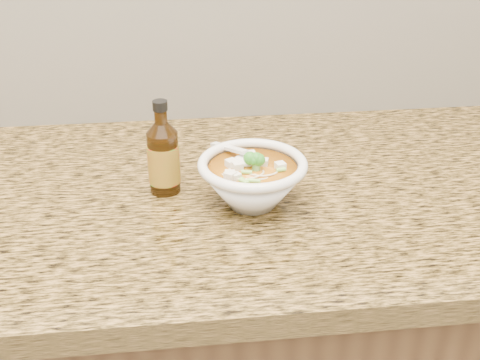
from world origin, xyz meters
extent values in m
cube|color=beige|center=(0.00, 1.99, 1.15)|extent=(4.00, 0.02, 0.50)
cube|color=olive|center=(0.00, 1.68, 0.88)|extent=(4.00, 0.68, 0.04)
cylinder|color=silver|center=(0.19, 1.61, 0.90)|extent=(0.07, 0.07, 0.01)
torus|color=silver|center=(0.19, 1.61, 0.97)|extent=(0.17, 0.17, 0.02)
torus|color=beige|center=(0.19, 1.60, 0.97)|extent=(0.06, 0.06, 0.00)
torus|color=beige|center=(0.20, 1.61, 0.96)|extent=(0.07, 0.07, 0.00)
torus|color=beige|center=(0.18, 1.60, 0.96)|extent=(0.09, 0.09, 0.00)
torus|color=beige|center=(0.20, 1.62, 0.96)|extent=(0.11, 0.11, 0.00)
torus|color=beige|center=(0.19, 1.60, 0.96)|extent=(0.10, 0.10, 0.00)
torus|color=beige|center=(0.19, 1.59, 0.96)|extent=(0.09, 0.09, 0.00)
torus|color=beige|center=(0.20, 1.59, 0.96)|extent=(0.07, 0.07, 0.00)
torus|color=beige|center=(0.20, 1.60, 0.96)|extent=(0.08, 0.08, 0.00)
torus|color=beige|center=(0.18, 1.62, 0.95)|extent=(0.09, 0.09, 0.00)
cube|color=silver|center=(0.18, 1.59, 0.97)|extent=(0.02, 0.02, 0.01)
cube|color=silver|center=(0.20, 1.64, 0.97)|extent=(0.02, 0.02, 0.01)
cube|color=silver|center=(0.22, 1.59, 0.97)|extent=(0.02, 0.02, 0.02)
cube|color=silver|center=(0.22, 1.58, 0.97)|extent=(0.02, 0.02, 0.01)
cube|color=silver|center=(0.23, 1.60, 0.97)|extent=(0.02, 0.02, 0.01)
cube|color=silver|center=(0.21, 1.62, 0.97)|extent=(0.02, 0.02, 0.01)
cube|color=silver|center=(0.19, 1.62, 0.97)|extent=(0.02, 0.02, 0.01)
cube|color=silver|center=(0.22, 1.61, 0.97)|extent=(0.02, 0.02, 0.01)
cube|color=silver|center=(0.18, 1.63, 0.97)|extent=(0.02, 0.02, 0.01)
ellipsoid|color=#196014|center=(0.20, 1.60, 0.98)|extent=(0.03, 0.03, 0.03)
cylinder|color=#84CD4F|center=(0.15, 1.58, 0.97)|extent=(0.02, 0.02, 0.01)
cylinder|color=#84CD4F|center=(0.19, 1.64, 0.97)|extent=(0.02, 0.02, 0.01)
cylinder|color=#84CD4F|center=(0.23, 1.62, 0.97)|extent=(0.02, 0.02, 0.01)
cylinder|color=#84CD4F|center=(0.18, 1.58, 0.97)|extent=(0.01, 0.02, 0.01)
cylinder|color=#84CD4F|center=(0.22, 1.57, 0.97)|extent=(0.02, 0.01, 0.01)
cylinder|color=#84CD4F|center=(0.15, 1.61, 0.97)|extent=(0.01, 0.02, 0.01)
cylinder|color=#84CD4F|center=(0.16, 1.58, 0.97)|extent=(0.02, 0.01, 0.01)
cylinder|color=#84CD4F|center=(0.17, 1.59, 0.97)|extent=(0.02, 0.01, 0.01)
ellipsoid|color=silver|center=(0.18, 1.62, 0.97)|extent=(0.04, 0.04, 0.01)
cube|color=silver|center=(0.16, 1.66, 0.98)|extent=(0.06, 0.09, 0.02)
cylinder|color=#371F07|center=(0.05, 1.67, 0.95)|extent=(0.06, 0.06, 0.11)
cylinder|color=#371F07|center=(0.05, 1.67, 1.03)|extent=(0.02, 0.02, 0.02)
cylinder|color=black|center=(0.05, 1.67, 1.05)|extent=(0.03, 0.03, 0.02)
cylinder|color=red|center=(0.05, 1.67, 0.95)|extent=(0.06, 0.06, 0.07)
camera|label=1|loc=(0.07, 0.77, 1.40)|focal=45.00mm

